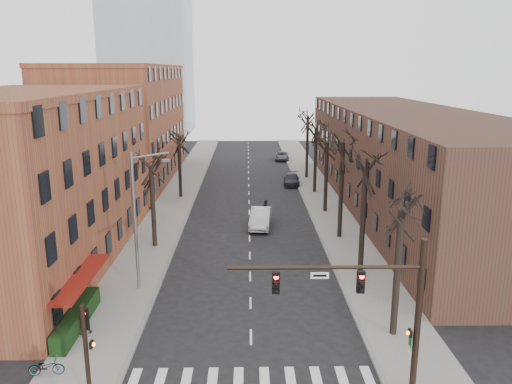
{
  "coord_description": "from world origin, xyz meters",
  "views": [
    {
      "loc": [
        -0.14,
        -19.96,
        13.83
      ],
      "look_at": [
        0.55,
        20.18,
        4.0
      ],
      "focal_mm": 35.0,
      "sensor_mm": 36.0,
      "label": 1
    }
  ],
  "objects_px": {
    "silver_sedan": "(260,218)",
    "parked_car_near": "(291,179)",
    "parked_car_mid": "(292,179)",
    "bicycle": "(46,367)"
  },
  "relations": [
    {
      "from": "parked_car_mid",
      "to": "bicycle",
      "type": "distance_m",
      "value": 42.37
    },
    {
      "from": "parked_car_mid",
      "to": "bicycle",
      "type": "bearing_deg",
      "value": -106.35
    },
    {
      "from": "parked_car_mid",
      "to": "bicycle",
      "type": "xyz_separation_m",
      "value": [
        -14.74,
        -39.73,
        -0.11
      ]
    },
    {
      "from": "silver_sedan",
      "to": "parked_car_mid",
      "type": "bearing_deg",
      "value": 81.12
    },
    {
      "from": "parked_car_near",
      "to": "bicycle",
      "type": "height_order",
      "value": "parked_car_near"
    },
    {
      "from": "silver_sedan",
      "to": "bicycle",
      "type": "relative_size",
      "value": 3.15
    },
    {
      "from": "parked_car_mid",
      "to": "bicycle",
      "type": "height_order",
      "value": "parked_car_mid"
    },
    {
      "from": "parked_car_near",
      "to": "parked_car_mid",
      "type": "height_order",
      "value": "parked_car_mid"
    },
    {
      "from": "silver_sedan",
      "to": "bicycle",
      "type": "bearing_deg",
      "value": -109.41
    },
    {
      "from": "silver_sedan",
      "to": "parked_car_near",
      "type": "bearing_deg",
      "value": 81.42
    }
  ]
}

